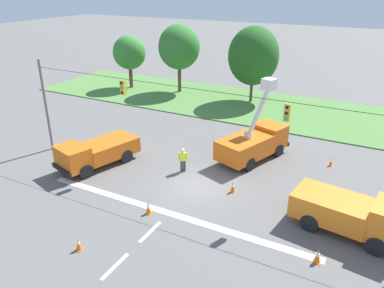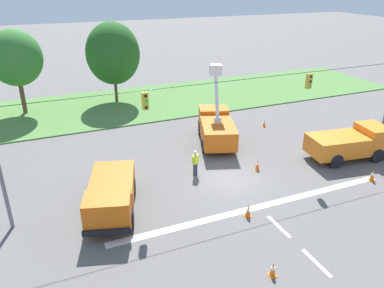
{
  "view_description": "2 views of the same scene",
  "coord_description": "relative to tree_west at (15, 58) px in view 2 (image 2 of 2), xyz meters",
  "views": [
    {
      "loc": [
        9.73,
        -19.08,
        12.49
      ],
      "look_at": [
        -2.16,
        3.53,
        1.26
      ],
      "focal_mm": 35.0,
      "sensor_mm": 36.0,
      "label": 1
    },
    {
      "loc": [
        -10.59,
        -18.69,
        12.07
      ],
      "look_at": [
        -1.91,
        1.84,
        2.13
      ],
      "focal_mm": 35.0,
      "sensor_mm": 36.0,
      "label": 2
    }
  ],
  "objects": [
    {
      "name": "traffic_cone_lane_edge_a",
      "position": [
        14.46,
        -18.7,
        -4.98
      ],
      "size": [
        0.36,
        0.36,
        0.77
      ],
      "color": "orange",
      "rests_on": "ground"
    },
    {
      "name": "utility_truck_bucket_lift",
      "position": [
        13.95,
        -13.35,
        -3.99
      ],
      "size": [
        4.31,
        6.59,
        5.95
      ],
      "color": "orange",
      "rests_on": "ground"
    },
    {
      "name": "utility_truck_support_near",
      "position": [
        21.57,
        -19.67,
        -4.15
      ],
      "size": [
        6.15,
        3.26,
        2.32
      ],
      "color": "orange",
      "rests_on": "ground"
    },
    {
      "name": "grass_verge",
      "position": [
        12.09,
        -1.2,
        -5.31
      ],
      "size": [
        56.0,
        12.0,
        0.1
      ],
      "primitive_type": "cube",
      "color": "#517F3D",
      "rests_on": "ground"
    },
    {
      "name": "road_worker",
      "position": [
        10.27,
        -17.7,
        -4.36
      ],
      "size": [
        0.57,
        0.42,
        1.77
      ],
      "color": "#383842",
      "rests_on": "ground"
    },
    {
      "name": "traffic_cone_foreground_left",
      "position": [
        9.73,
        -27.55,
        -5.0
      ],
      "size": [
        0.36,
        0.36,
        0.73
      ],
      "color": "orange",
      "rests_on": "ground"
    },
    {
      "name": "traffic_cone_near_bucket",
      "position": [
        11.04,
        -23.23,
        -4.96
      ],
      "size": [
        0.36,
        0.36,
        0.79
      ],
      "color": "orange",
      "rests_on": "ground"
    },
    {
      "name": "traffic_cone_mid_right",
      "position": [
        19.42,
        -11.91,
        -5.06
      ],
      "size": [
        0.36,
        0.36,
        0.62
      ],
      "color": "orange",
      "rests_on": "ground"
    },
    {
      "name": "signal_gantry",
      "position": [
        12.09,
        -19.2,
        -1.11
      ],
      "size": [
        26.2,
        0.33,
        7.2
      ],
      "color": "slate",
      "rests_on": "ground"
    },
    {
      "name": "lane_markings",
      "position": [
        12.09,
        -24.14,
        -5.35
      ],
      "size": [
        17.6,
        15.25,
        0.01
      ],
      "color": "silver",
      "rests_on": "ground"
    },
    {
      "name": "utility_truck_support_far",
      "position": [
        4.27,
        -19.81,
        -4.25
      ],
      "size": [
        4.0,
        6.4,
        2.05
      ],
      "color": "orange",
      "rests_on": "ground"
    },
    {
      "name": "ground_plane",
      "position": [
        12.09,
        -19.2,
        -5.36
      ],
      "size": [
        200.0,
        200.0,
        0.0
      ],
      "primitive_type": "plane",
      "color": "#605E5B"
    },
    {
      "name": "tree_west",
      "position": [
        0.0,
        0.0,
        0.0
      ],
      "size": [
        4.8,
        4.85,
        7.95
      ],
      "color": "brown",
      "rests_on": "ground"
    },
    {
      "name": "traffic_cone_foreground_right",
      "position": [
        20.52,
        -22.89,
        -4.96
      ],
      "size": [
        0.36,
        0.36,
        0.8
      ],
      "color": "orange",
      "rests_on": "ground"
    },
    {
      "name": "tree_centre",
      "position": [
        8.96,
        0.18,
        -0.27
      ],
      "size": [
        5.37,
        5.54,
        8.2
      ],
      "color": "brown",
      "rests_on": "ground"
    }
  ]
}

